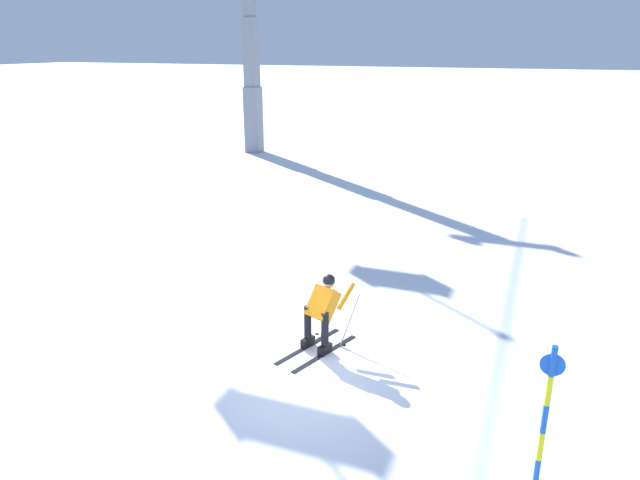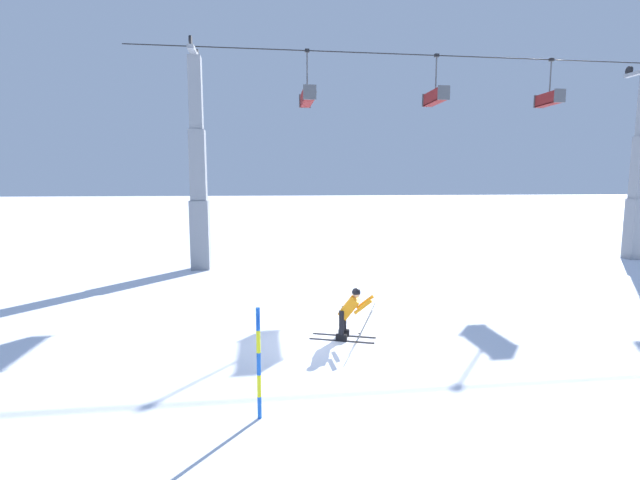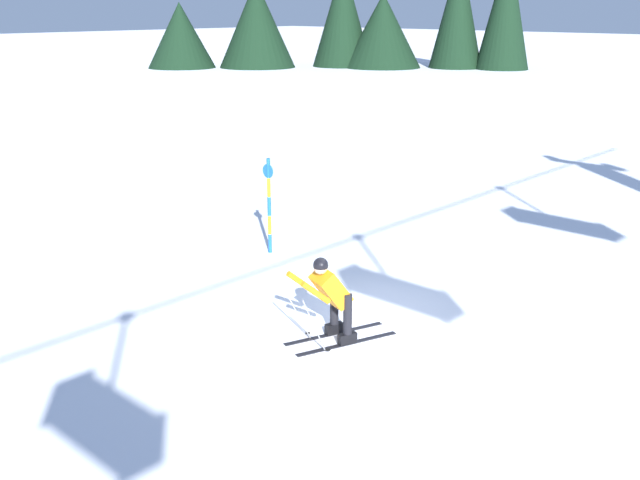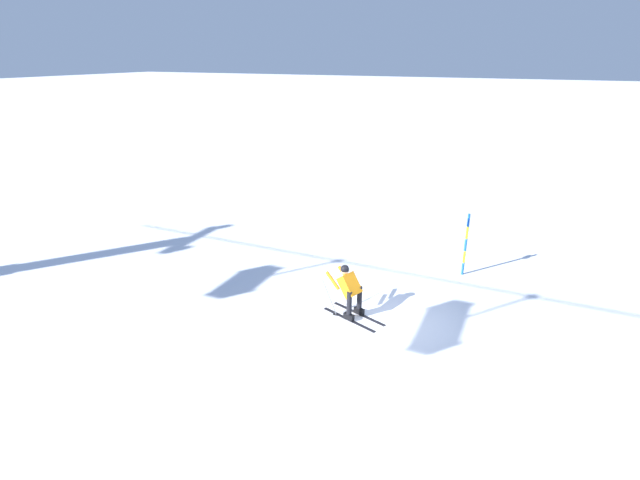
# 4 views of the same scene
# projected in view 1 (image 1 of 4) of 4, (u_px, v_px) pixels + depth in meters

# --- Properties ---
(ground_plane) EXTENTS (260.00, 260.00, 0.00)m
(ground_plane) POSITION_uv_depth(u_px,v_px,m) (299.00, 383.00, 9.23)
(ground_plane) COLOR white
(skier_carving_main) EXTENTS (1.74, 1.10, 1.47)m
(skier_carving_main) POSITION_uv_depth(u_px,v_px,m) (323.00, 308.00, 10.10)
(skier_carving_main) COLOR black
(skier_carving_main) RESTS_ON ground_plane
(lift_tower_far) EXTENTS (0.71, 2.87, 10.05)m
(lift_tower_far) POSITION_uv_depth(u_px,v_px,m) (251.00, 64.00, 27.56)
(lift_tower_far) COLOR gray
(lift_tower_far) RESTS_ON ground_plane
(trail_marker_pole) EXTENTS (0.07, 0.28, 1.93)m
(trail_marker_pole) POSITION_uv_depth(u_px,v_px,m) (545.00, 413.00, 6.76)
(trail_marker_pole) COLOR blue
(trail_marker_pole) RESTS_ON ground_plane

